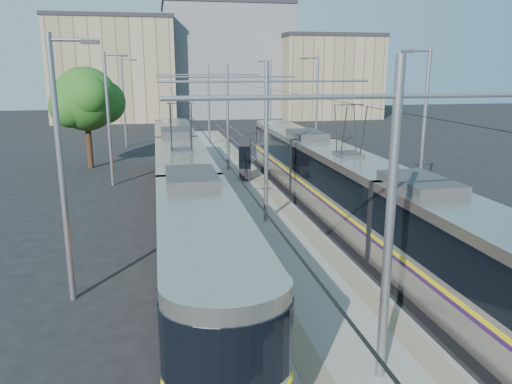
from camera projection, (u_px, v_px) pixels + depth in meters
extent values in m
plane|color=black|center=(322.00, 306.00, 15.15)|extent=(160.00, 160.00, 0.00)
cube|color=gray|center=(235.00, 181.00, 31.29)|extent=(4.00, 50.00, 0.30)
cube|color=gray|center=(212.00, 180.00, 30.98)|extent=(0.70, 50.00, 0.01)
cube|color=gray|center=(258.00, 178.00, 31.53)|extent=(0.70, 50.00, 0.01)
cube|color=gray|center=(166.00, 186.00, 30.51)|extent=(0.07, 70.00, 0.03)
cube|color=gray|center=(189.00, 185.00, 30.78)|extent=(0.07, 70.00, 0.03)
cube|color=gray|center=(280.00, 181.00, 31.87)|extent=(0.07, 70.00, 0.03)
cube|color=gray|center=(301.00, 180.00, 32.14)|extent=(0.07, 70.00, 0.03)
cube|color=silver|center=(216.00, 379.00, 11.61)|extent=(1.20, 5.00, 0.01)
cube|color=black|center=(184.00, 216.00, 23.77)|extent=(2.30, 31.37, 0.40)
cube|color=#A6A398|center=(183.00, 182.00, 23.37)|extent=(2.40, 29.77, 2.90)
cube|color=black|center=(182.00, 172.00, 23.25)|extent=(2.43, 29.77, 1.30)
cube|color=yellow|center=(183.00, 190.00, 23.47)|extent=(2.43, 29.77, 0.12)
cube|color=#AE1009|center=(183.00, 201.00, 23.59)|extent=(2.42, 29.77, 1.10)
cube|color=#2D2D30|center=(182.00, 148.00, 22.98)|extent=(1.68, 3.00, 0.30)
cube|color=black|center=(345.00, 222.00, 22.83)|extent=(2.30, 30.86, 0.40)
cube|color=#A6A098|center=(347.00, 187.00, 22.44)|extent=(2.40, 29.26, 2.90)
cube|color=black|center=(347.00, 176.00, 22.32)|extent=(2.43, 29.26, 1.30)
cube|color=yellow|center=(347.00, 195.00, 22.53)|extent=(2.43, 29.26, 0.12)
cube|color=#2D113E|center=(346.00, 199.00, 22.57)|extent=(2.43, 29.26, 0.10)
cube|color=#2D2D30|center=(348.00, 152.00, 22.05)|extent=(1.68, 3.00, 0.30)
cylinder|color=gray|center=(389.00, 227.00, 10.42)|extent=(0.20, 0.20, 7.00)
cylinder|color=gray|center=(398.00, 96.00, 9.77)|extent=(9.20, 0.10, 0.10)
cylinder|color=gray|center=(266.00, 144.00, 21.85)|extent=(0.20, 0.20, 7.00)
cylinder|color=gray|center=(267.00, 81.00, 21.20)|extent=(9.20, 0.10, 0.10)
cylinder|color=gray|center=(228.00, 118.00, 33.27)|extent=(0.20, 0.20, 7.00)
cylinder|color=gray|center=(227.00, 77.00, 32.62)|extent=(9.20, 0.10, 0.10)
cylinder|color=gray|center=(209.00, 106.00, 44.69)|extent=(0.20, 0.20, 7.00)
cylinder|color=gray|center=(208.00, 75.00, 44.04)|extent=(9.20, 0.10, 0.10)
cylinder|color=black|center=(174.00, 94.00, 29.31)|extent=(0.02, 70.00, 0.02)
cylinder|color=black|center=(292.00, 93.00, 30.67)|extent=(0.02, 70.00, 0.02)
cylinder|color=gray|center=(61.00, 174.00, 14.66)|extent=(0.18, 0.18, 8.00)
cube|color=#2D2D30|center=(90.00, 42.00, 13.97)|extent=(0.50, 0.22, 0.12)
cylinder|color=gray|center=(109.00, 120.00, 29.90)|extent=(0.18, 0.18, 8.00)
cube|color=#2D2D30|center=(123.00, 56.00, 29.20)|extent=(0.50, 0.22, 0.12)
cylinder|color=gray|center=(124.00, 103.00, 45.13)|extent=(0.18, 0.18, 8.00)
cube|color=#2D2D30|center=(134.00, 60.00, 44.43)|extent=(0.50, 0.22, 0.12)
cylinder|color=gray|center=(423.00, 135.00, 23.22)|extent=(0.18, 0.18, 8.00)
cube|color=#2D2D30|center=(407.00, 52.00, 22.11)|extent=(0.50, 0.22, 0.12)
cylinder|color=gray|center=(317.00, 109.00, 38.45)|extent=(0.18, 0.18, 8.00)
cube|color=#2D2D30|center=(304.00, 59.00, 37.34)|extent=(0.50, 0.22, 0.12)
cylinder|color=gray|center=(270.00, 97.00, 53.68)|extent=(0.18, 0.18, 8.00)
cube|color=#2D2D30|center=(261.00, 61.00, 52.57)|extent=(0.50, 0.22, 0.12)
cube|color=black|center=(245.00, 159.00, 30.82)|extent=(0.91, 1.25, 2.61)
cube|color=black|center=(245.00, 156.00, 30.78)|extent=(0.96, 1.31, 1.36)
cylinder|color=#382314|center=(89.00, 147.00, 35.93)|extent=(0.41, 0.41, 2.98)
sphere|color=#1F4E16|center=(86.00, 99.00, 35.10)|extent=(4.48, 4.48, 4.48)
sphere|color=#1F4E16|center=(103.00, 102.00, 36.09)|extent=(3.17, 3.17, 3.17)
cube|color=#9B8569|center=(115.00, 71.00, 68.76)|extent=(16.00, 12.00, 13.31)
cube|color=#262328|center=(111.00, 19.00, 67.10)|extent=(16.32, 12.24, 0.50)
cube|color=slate|center=(226.00, 63.00, 75.31)|extent=(18.00, 14.00, 15.71)
cube|color=#262328|center=(225.00, 6.00, 73.36)|extent=(18.36, 14.28, 0.50)
cube|color=#9B8569|center=(326.00, 78.00, 72.79)|extent=(14.00, 10.00, 11.26)
cube|color=#262328|center=(328.00, 36.00, 71.38)|extent=(14.28, 10.20, 0.50)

